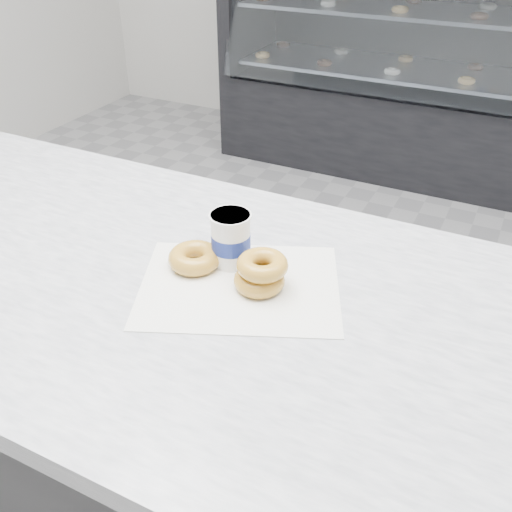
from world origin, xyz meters
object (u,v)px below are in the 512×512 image
Objects in this scene: display_case at (432,88)px; coffee_cup at (231,239)px; counter at (167,436)px; donut_stack at (261,273)px; donut_single at (195,258)px.

display_case reaches higher than coffee_cup.
counter is 0.53m from donut_stack.
display_case is 23.08× the size of donut_stack.
display_case is 23.86× the size of coffee_cup.
coffee_cup is (0.05, 0.04, 0.03)m from donut_single.
display_case is 2.70m from donut_single.
coffee_cup is at bearing -87.27° from display_case.
coffee_cup reaches higher than donut_single.
donut_single is 0.92× the size of donut_stack.
donut_single is at bearing 177.25° from donut_stack.
display_case is at bearing 94.44° from donut_stack.
display_case is 25.20× the size of donut_single.
display_case is at bearing 90.00° from counter.
donut_single is (0.07, 0.05, 0.47)m from counter.
counter is at bearing -144.26° from donut_single.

